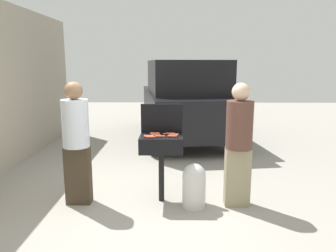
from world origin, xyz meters
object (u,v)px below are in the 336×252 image
(propane_tank, at_px, (194,185))
(person_right, at_px, (239,141))
(bbq_grill, at_px, (161,146))
(hot_dog_2, at_px, (170,133))
(hot_dog_10, at_px, (173,135))
(hot_dog_1, at_px, (155,134))
(parked_minivan, at_px, (185,99))
(hot_dog_6, at_px, (155,133))
(hot_dog_9, at_px, (151,137))
(hot_dog_7, at_px, (149,137))
(hot_dog_3, at_px, (156,135))
(hot_dog_4, at_px, (167,134))
(hot_dog_0, at_px, (160,136))
(hot_dog_11, at_px, (174,134))
(person_left, at_px, (76,139))
(hot_dog_5, at_px, (172,136))
(hot_dog_8, at_px, (149,136))

(propane_tank, relative_size, person_right, 0.36)
(bbq_grill, height_order, hot_dog_2, hot_dog_2)
(hot_dog_10, bearing_deg, hot_dog_1, 159.72)
(parked_minivan, bearing_deg, hot_dog_10, 77.83)
(hot_dog_6, xyz_separation_m, hot_dog_9, (-0.04, -0.25, 0.00))
(propane_tank, bearing_deg, hot_dog_7, 171.22)
(bbq_grill, relative_size, hot_dog_3, 7.36)
(hot_dog_4, xyz_separation_m, hot_dog_6, (-0.18, 0.04, 0.00))
(hot_dog_2, xyz_separation_m, hot_dog_6, (-0.22, 0.01, 0.00))
(hot_dog_10, bearing_deg, hot_dog_0, -162.51)
(hot_dog_11, height_order, person_right, person_right)
(hot_dog_2, xyz_separation_m, person_left, (-1.29, -0.20, -0.04))
(hot_dog_4, bearing_deg, parked_minivan, 84.48)
(hot_dog_3, bearing_deg, hot_dog_2, 33.68)
(hot_dog_5, relative_size, propane_tank, 0.21)
(bbq_grill, relative_size, hot_dog_1, 7.36)
(bbq_grill, bearing_deg, hot_dog_10, -9.06)
(hot_dog_0, relative_size, hot_dog_10, 1.00)
(parked_minivan, bearing_deg, hot_dog_6, 73.87)
(hot_dog_9, distance_m, parked_minivan, 4.17)
(bbq_grill, xyz_separation_m, hot_dog_3, (-0.07, -0.03, 0.16))
(hot_dog_2, height_order, propane_tank, hot_dog_2)
(hot_dog_2, xyz_separation_m, hot_dog_10, (0.04, -0.13, 0.00))
(bbq_grill, distance_m, hot_dog_3, 0.18)
(hot_dog_1, distance_m, hot_dog_10, 0.27)
(hot_dog_1, relative_size, hot_dog_11, 1.00)
(hot_dog_8, xyz_separation_m, hot_dog_9, (0.03, -0.08, 0.00))
(hot_dog_8, xyz_separation_m, propane_tank, (0.62, -0.14, -0.65))
(hot_dog_2, distance_m, hot_dog_3, 0.24)
(parked_minivan, bearing_deg, bbq_grill, 75.45)
(hot_dog_4, relative_size, hot_dog_9, 1.00)
(person_right, bearing_deg, hot_dog_0, -14.30)
(hot_dog_1, bearing_deg, hot_dog_9, -102.73)
(hot_dog_7, height_order, hot_dog_9, same)
(hot_dog_3, xyz_separation_m, hot_dog_6, (-0.02, 0.14, 0.00))
(hot_dog_8, height_order, hot_dog_9, same)
(hot_dog_3, xyz_separation_m, parked_minivan, (0.53, 4.01, 0.06))
(hot_dog_9, bearing_deg, hot_dog_1, 77.27)
(propane_tank, bearing_deg, parked_minivan, 89.86)
(bbq_grill, relative_size, person_right, 0.56)
(person_right, bearing_deg, hot_dog_9, -11.29)
(hot_dog_10, distance_m, person_right, 0.89)
(bbq_grill, distance_m, hot_dog_0, 0.18)
(hot_dog_0, height_order, hot_dog_8, same)
(hot_dog_4, xyz_separation_m, parked_minivan, (0.38, 3.91, 0.06))
(bbq_grill, bearing_deg, hot_dog_8, -161.09)
(parked_minivan, bearing_deg, hot_dog_8, 73.18)
(hot_dog_10, bearing_deg, hot_dog_7, -166.53)
(hot_dog_3, distance_m, hot_dog_5, 0.23)
(bbq_grill, relative_size, hot_dog_6, 7.36)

